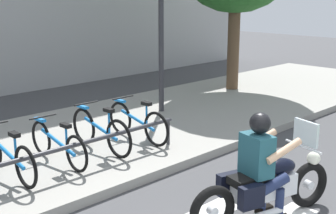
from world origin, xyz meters
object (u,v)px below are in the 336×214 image
(motorcycle, at_px, (265,186))
(rider, at_px, (261,160))
(bicycle_1, at_px, (8,155))
(bicycle_2, at_px, (58,144))
(bicycle_4, at_px, (137,122))
(street_lamp, at_px, (161,14))
(bike_rack, at_px, (77,147))
(bicycle_3, at_px, (100,131))

(motorcycle, height_order, rider, rider)
(rider, relative_size, bicycle_1, 0.83)
(rider, bearing_deg, motorcycle, -18.11)
(bicycle_1, distance_m, bicycle_2, 0.84)
(bicycle_4, distance_m, street_lamp, 2.89)
(motorcycle, height_order, bicycle_1, motorcycle)
(street_lamp, bearing_deg, bike_rack, -152.70)
(bike_rack, height_order, street_lamp, street_lamp)
(rider, height_order, street_lamp, street_lamp)
(bicycle_2, relative_size, bike_rack, 0.42)
(bike_rack, bearing_deg, motorcycle, -69.97)
(bike_rack, xyz_separation_m, street_lamp, (3.50, 1.81, 1.79))
(rider, xyz_separation_m, bicycle_2, (-0.91, 3.22, -0.34))
(bicycle_1, bearing_deg, bicycle_4, -0.01)
(motorcycle, bearing_deg, bicycle_4, 77.80)
(bicycle_1, height_order, bicycle_4, bicycle_4)
(bicycle_4, bearing_deg, bike_rack, -161.76)
(motorcycle, relative_size, bicycle_4, 1.29)
(bicycle_1, bearing_deg, bicycle_2, 0.06)
(rider, bearing_deg, bike_rack, 108.79)
(motorcycle, distance_m, bicycle_1, 3.72)
(rider, distance_m, bike_rack, 2.83)
(bicycle_2, height_order, bike_rack, bicycle_2)
(bicycle_2, xyz_separation_m, bicycle_3, (0.84, -0.00, 0.03))
(bike_rack, bearing_deg, bicycle_4, 18.24)
(motorcycle, height_order, bike_rack, motorcycle)
(bicycle_2, distance_m, bicycle_3, 0.84)
(motorcycle, height_order, street_lamp, street_lamp)
(bicycle_3, bearing_deg, rider, -88.84)
(motorcycle, xyz_separation_m, bicycle_2, (-0.98, 3.24, 0.02))
(bicycle_2, xyz_separation_m, bicycle_4, (1.68, -0.00, 0.02))
(bicycle_3, bearing_deg, bike_rack, -146.64)
(rider, bearing_deg, bicycle_2, 105.72)
(rider, xyz_separation_m, bicycle_4, (0.78, 3.22, -0.32))
(motorcycle, xyz_separation_m, bicycle_4, (0.70, 3.24, 0.04))
(street_lamp, bearing_deg, bicycle_2, -160.33)
(bicycle_4, height_order, bike_rack, bicycle_4)
(motorcycle, distance_m, bicycle_2, 3.39)
(motorcycle, bearing_deg, street_lamp, 60.71)
(bicycle_1, relative_size, bicycle_3, 1.02)
(bicycle_3, bearing_deg, street_lamp, 25.23)
(rider, relative_size, bicycle_4, 0.86)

